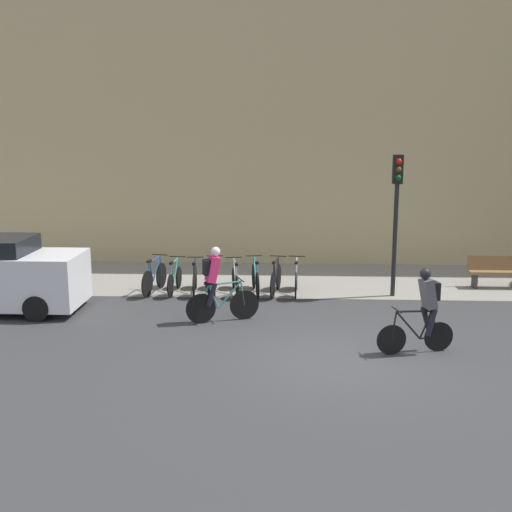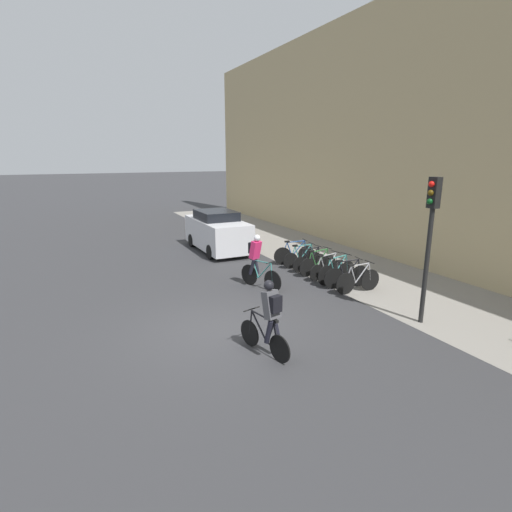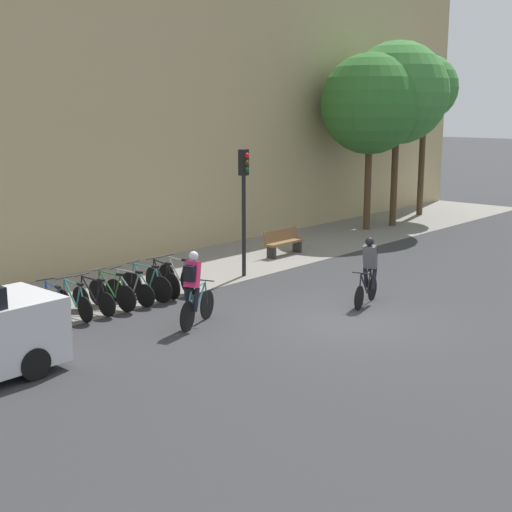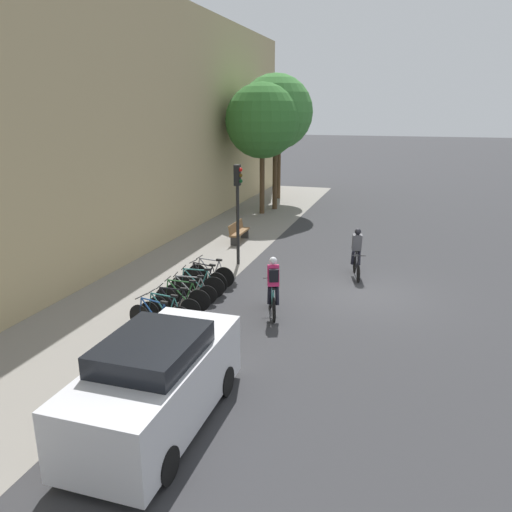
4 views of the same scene
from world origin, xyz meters
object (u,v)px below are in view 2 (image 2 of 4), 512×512
(parked_bike_0, at_px, (294,254))
(parked_car, at_px, (217,232))
(parked_bike_2, at_px, (310,261))
(parked_bike_6, at_px, (347,276))
(parked_bike_1, at_px, (302,258))
(traffic_light_pole, at_px, (431,225))
(parked_bike_7, at_px, (358,280))
(cyclist_pink, at_px, (257,260))
(parked_bike_3, at_px, (318,264))
(parked_bike_5, at_px, (337,271))
(parked_bike_4, at_px, (327,268))
(cyclist_grey, at_px, (269,316))

(parked_bike_0, bearing_deg, parked_car, -151.00)
(parked_bike_2, relative_size, parked_car, 0.37)
(parked_bike_2, distance_m, parked_bike_6, 2.23)
(parked_bike_1, relative_size, traffic_light_pole, 0.43)
(parked_bike_1, relative_size, parked_bike_6, 0.97)
(parked_bike_7, bearing_deg, traffic_light_pole, -1.52)
(cyclist_pink, relative_size, parked_bike_2, 1.14)
(cyclist_pink, bearing_deg, parked_bike_6, 63.19)
(parked_bike_3, xyz_separation_m, parked_bike_5, (1.12, 0.00, 0.01))
(parked_bike_2, bearing_deg, parked_bike_5, 0.03)
(parked_bike_4, bearing_deg, parked_bike_2, 179.94)
(parked_bike_2, distance_m, parked_car, 5.12)
(cyclist_pink, relative_size, parked_car, 0.42)
(cyclist_pink, distance_m, parked_bike_0, 3.38)
(cyclist_pink, height_order, parked_bike_3, cyclist_pink)
(parked_bike_0, distance_m, parked_bike_5, 2.79)
(parked_bike_5, bearing_deg, parked_bike_7, 0.04)
(parked_bike_0, bearing_deg, cyclist_pink, -53.30)
(parked_bike_7, bearing_deg, parked_bike_2, -179.97)
(parked_bike_1, distance_m, traffic_light_pole, 6.37)
(cyclist_grey, relative_size, traffic_light_pole, 0.46)
(cyclist_pink, bearing_deg, parked_bike_5, 73.40)
(parked_bike_2, bearing_deg, cyclist_pink, -71.86)
(parked_bike_0, bearing_deg, parked_bike_4, -0.06)
(parked_bike_1, xyz_separation_m, parked_bike_3, (1.12, 0.00, 0.02))
(traffic_light_pole, bearing_deg, parked_bike_7, 178.48)
(cyclist_grey, bearing_deg, parked_bike_7, 118.82)
(cyclist_pink, relative_size, cyclist_grey, 1.03)
(parked_bike_4, height_order, parked_bike_6, parked_bike_6)
(parked_bike_3, distance_m, traffic_light_pole, 5.33)
(parked_bike_5, distance_m, traffic_light_pole, 4.33)
(parked_bike_1, distance_m, parked_bike_3, 1.12)
(cyclist_pink, distance_m, traffic_light_pole, 5.49)
(cyclist_grey, bearing_deg, parked_car, 165.59)
(parked_bike_6, bearing_deg, parked_bike_5, -179.91)
(parked_bike_1, distance_m, parked_bike_5, 2.23)
(parked_bike_6, relative_size, parked_car, 0.39)
(parked_bike_3, bearing_deg, parked_bike_4, -0.18)
(cyclist_grey, height_order, parked_bike_7, cyclist_grey)
(parked_bike_1, bearing_deg, parked_bike_7, 0.03)
(cyclist_grey, bearing_deg, parked_bike_3, 136.16)
(parked_bike_4, distance_m, parked_car, 6.16)
(parked_bike_0, bearing_deg, parked_bike_2, -0.06)
(cyclist_grey, height_order, parked_bike_6, cyclist_grey)
(traffic_light_pole, bearing_deg, parked_bike_0, 179.40)
(parked_bike_0, xyz_separation_m, parked_bike_5, (2.79, -0.00, -0.00))
(cyclist_pink, height_order, parked_bike_2, cyclist_pink)
(parked_bike_5, bearing_deg, parked_bike_3, -179.99)
(parked_bike_3, distance_m, parked_bike_6, 1.67)
(cyclist_grey, xyz_separation_m, parked_bike_1, (-5.85, 4.54, -0.56))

